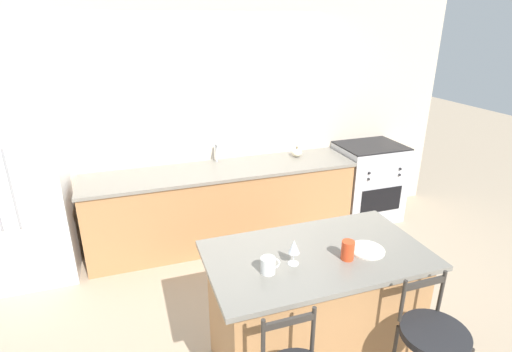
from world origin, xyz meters
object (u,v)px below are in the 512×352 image
coffee_mug (268,265)px  pumpkin_decoration (297,153)px  refrigerator (14,186)px  oven_range (367,181)px  wine_glass (294,247)px  tumbler_cup (348,250)px  dinner_plate (367,250)px  bar_stool_far (431,349)px

coffee_mug → pumpkin_decoration: (1.17, 2.17, -0.07)m
refrigerator → oven_range: refrigerator is taller
pumpkin_decoration → wine_glass: bearing=-114.9°
tumbler_cup → oven_range: bearing=52.8°
oven_range → coffee_mug: bearing=-135.8°
tumbler_cup → coffee_mug: bearing=177.2°
dinner_plate → coffee_mug: coffee_mug is taller
wine_glass → refrigerator: bearing=134.4°
bar_stool_far → dinner_plate: (-0.11, 0.57, 0.38)m
refrigerator → wine_glass: bearing=-45.6°
refrigerator → tumbler_cup: 3.11m
refrigerator → dinner_plate: size_ratio=7.92×
dinner_plate → coffee_mug: (-0.72, -0.02, 0.04)m
pumpkin_decoration → tumbler_cup: bearing=-106.1°
dinner_plate → coffee_mug: 0.72m
dinner_plate → coffee_mug: bearing=-178.7°
dinner_plate → wine_glass: bearing=177.9°
refrigerator → wine_glass: (1.97, -2.01, 0.11)m
oven_range → bar_stool_far: bearing=-116.4°
oven_range → bar_stool_far: (-1.30, -2.62, 0.11)m
oven_range → dinner_plate: (-1.41, -2.05, 0.48)m
refrigerator → oven_range: 3.94m
refrigerator → bar_stool_far: size_ratio=1.89×
wine_glass → pumpkin_decoration: (0.99, 2.14, -0.14)m
bar_stool_far → tumbler_cup: (-0.29, 0.52, 0.43)m
coffee_mug → oven_range: bearing=44.2°
wine_glass → pumpkin_decoration: 2.36m
oven_range → tumbler_cup: bearing=-127.2°
coffee_mug → tumbler_cup: (0.54, -0.03, 0.01)m
refrigerator → wine_glass: 2.82m
wine_glass → oven_range: bearing=46.3°
refrigerator → coffee_mug: 2.71m
bar_stool_far → oven_range: bearing=63.6°
tumbler_cup → refrigerator: bearing=138.3°
coffee_mug → wine_glass: bearing=11.0°
wine_glass → pumpkin_decoration: wine_glass is taller
coffee_mug → tumbler_cup: size_ratio=0.97×
dinner_plate → wine_glass: wine_glass is taller
pumpkin_decoration → coffee_mug: bearing=-118.4°
bar_stool_far → tumbler_cup: size_ratio=7.83×
coffee_mug → tumbler_cup: bearing=-2.8°
dinner_plate → wine_glass: 0.54m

